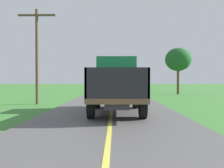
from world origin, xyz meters
The scene contains 3 objects.
banana_truck_near centered at (0.22, 12.84, 1.47)m, with size 2.38×5.82×2.80m.
utility_pole_roadside centered at (-5.13, 16.54, 3.56)m, with size 2.54×0.20×6.43m.
roadside_tree_near_left centered at (7.51, 27.80, 4.02)m, with size 2.98×2.98×5.39m.
Camera 1 is at (0.17, 1.08, 1.63)m, focal length 36.72 mm.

